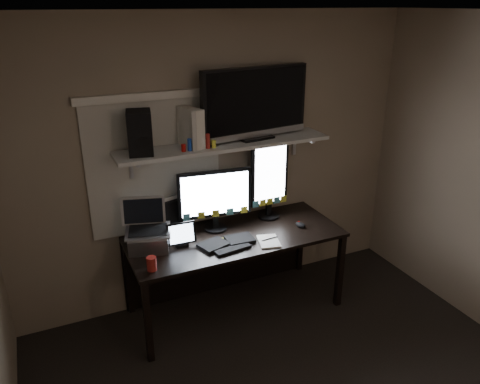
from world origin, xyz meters
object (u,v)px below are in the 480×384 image
tablet (181,234)px  cup (152,264)px  mouse (300,225)px  game_console (191,127)px  speaker (140,133)px  monitor_portrait (269,180)px  desk (230,247)px  tv (255,104)px  keyboard (227,242)px  monitor_landscape (215,200)px  laptop (148,227)px

tablet → cup: tablet is taller
mouse → tablet: (-1.05, 0.10, 0.08)m
game_console → speaker: 0.41m
cup → mouse: bearing=6.8°
monitor_portrait → mouse: size_ratio=6.84×
desk → tv: size_ratio=1.83×
mouse → tablet: bearing=166.0°
mouse → tablet: size_ratio=0.44×
tv → speaker: bearing=174.5°
keyboard → tv: tv is taller
monitor_portrait → tablet: monitor_portrait is taller
desk → monitor_landscape: (-0.11, 0.05, 0.45)m
desk → cup: bearing=-154.3°
monitor_landscape → speaker: speaker is taller
monitor_portrait → tv: (-0.14, 0.02, 0.69)m
keyboard → tablet: tablet is taller
tablet → tv: tv is taller
monitor_landscape → tv: size_ratio=0.64×
tablet → tv: size_ratio=0.24×
laptop → game_console: bearing=35.7°
desk → monitor_landscape: size_ratio=2.87×
monitor_landscape → tablet: 0.43m
tablet → cup: bearing=-137.6°
tv → cup: bearing=-162.9°
desk → game_console: bearing=160.8°
mouse → game_console: 1.27m
game_console → speaker: speaker is taller
monitor_portrait → mouse: bearing=-62.2°
mouse → tv: 1.11m
monitor_portrait → mouse: 0.48m
monitor_portrait → laptop: bearing=-173.8°
tv → game_console: 0.58m
tv → tablet: bearing=-171.1°
laptop → game_console: (0.44, 0.15, 0.71)m
monitor_landscape → laptop: 0.62m
keyboard → laptop: 0.65m
tv → game_console: size_ratio=3.17×
desk → cup: cup is taller
cup → game_console: bearing=43.4°
monitor_landscape → keyboard: size_ratio=1.35×
monitor_portrait → laptop: size_ratio=1.82×
tv → speaker: size_ratio=3.00×
cup → monitor_portrait: bearing=20.9°
desk → keyboard: 0.33m
keyboard → game_console: size_ratio=1.49×
laptop → desk: bearing=20.9°
monitor_portrait → tablet: 0.95m
monitor_portrait → game_console: game_console is taller
desk → tv: bearing=19.5°
mouse → tv: size_ratio=0.11×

